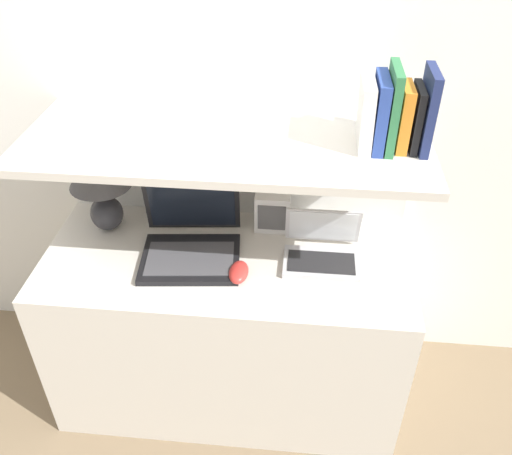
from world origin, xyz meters
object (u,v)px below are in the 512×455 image
book_orange (404,117)px  book_white (366,114)px  computer_mouse (239,272)px  table_lamp (100,179)px  book_blue (380,113)px  book_green (392,108)px  laptop_large (191,241)px  book_navy (427,110)px  laptop_small (322,251)px  router_box (273,211)px  book_black (416,118)px

book_orange → book_white: (-0.11, -0.00, 0.01)m
computer_mouse → table_lamp: bearing=156.1°
table_lamp → book_blue: bearing=-4.2°
book_green → book_blue: (-0.03, 0.00, -0.02)m
book_orange → book_white: size_ratio=0.94×
computer_mouse → laptop_large: bearing=147.8°
book_white → table_lamp: bearing=175.6°
book_navy → book_orange: 0.07m
book_orange → book_white: bearing=-180.0°
laptop_large → book_blue: (0.60, 0.05, 0.50)m
table_lamp → book_navy: 1.14m
table_lamp → laptop_small: 0.84m
laptop_small → computer_mouse: size_ratio=2.29×
computer_mouse → book_orange: size_ratio=0.58×
book_green → book_white: size_ratio=1.19×
table_lamp → book_white: 0.97m
table_lamp → book_navy: (1.09, -0.07, 0.35)m
book_navy → book_orange: (-0.07, 0.00, -0.02)m
book_green → laptop_small: bearing=-165.9°
book_green → book_white: book_green is taller
table_lamp → router_box: table_lamp is taller
laptop_small → book_green: (0.17, 0.04, 0.52)m
laptop_large → book_navy: bearing=3.7°
book_white → book_green: bearing=0.0°
laptop_large → book_black: 0.86m
laptop_small → book_black: size_ratio=1.35×
book_orange → book_blue: bearing=180.0°
router_box → book_green: (0.36, -0.13, 0.49)m
laptop_large → book_black: book_black is taller
table_lamp → laptop_small: table_lamp is taller
laptop_small → book_white: (0.10, 0.04, 0.50)m
book_blue → computer_mouse: bearing=-158.4°
table_lamp → computer_mouse: (0.53, -0.24, -0.20)m
book_navy → book_blue: (-0.14, 0.00, -0.01)m
book_orange → book_white: 0.11m
book_blue → router_box: bearing=157.6°
book_green → book_navy: bearing=0.0°
router_box → book_orange: bearing=-18.6°
book_blue → book_white: bearing=-180.0°
book_black → book_green: book_green is taller
computer_mouse → book_black: book_black is taller
router_box → book_green: 0.62m
book_blue → laptop_large: bearing=-175.4°
book_navy → book_blue: 0.14m
router_box → book_orange: book_orange is taller
laptop_large → book_navy: (0.74, 0.05, 0.51)m
book_green → router_box: bearing=159.6°
book_black → computer_mouse: bearing=-162.5°
table_lamp → book_white: size_ratio=1.55×
laptop_large → book_black: (0.71, 0.05, 0.48)m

